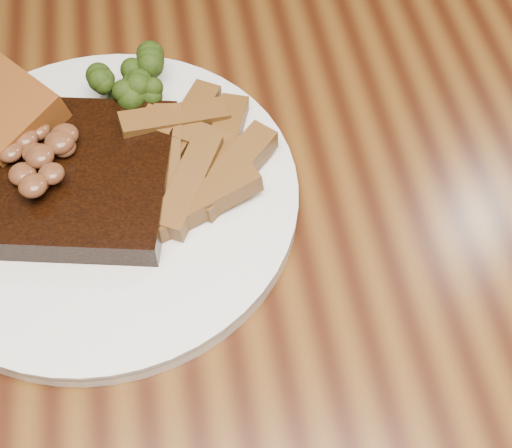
{
  "coord_description": "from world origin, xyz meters",
  "views": [
    {
      "loc": [
        -0.03,
        -0.27,
        1.21
      ],
      "look_at": [
        0.01,
        0.01,
        0.78
      ],
      "focal_mm": 50.0,
      "sensor_mm": 36.0,
      "label": 1
    }
  ],
  "objects": [
    {
      "name": "dining_table",
      "position": [
        0.0,
        0.0,
        0.66
      ],
      "size": [
        1.6,
        0.9,
        0.75
      ],
      "color": "#522F10",
      "rests_on": "ground"
    },
    {
      "name": "chair_far",
      "position": [
        0.19,
        0.52,
        0.54
      ],
      "size": [
        0.49,
        0.49,
        0.98
      ],
      "rotation": [
        0.0,
        0.0,
        3.2
      ],
      "color": "black",
      "rests_on": "ground"
    },
    {
      "name": "plate",
      "position": [
        -0.1,
        0.07,
        0.76
      ],
      "size": [
        0.34,
        0.34,
        0.01
      ],
      "primitive_type": "cylinder",
      "rotation": [
        0.0,
        0.0,
        0.12
      ],
      "color": "white",
      "rests_on": "dining_table"
    },
    {
      "name": "steak",
      "position": [
        -0.14,
        0.08,
        0.78
      ],
      "size": [
        0.21,
        0.18,
        0.03
      ],
      "primitive_type": "cube",
      "rotation": [
        0.0,
        0.0,
        -0.21
      ],
      "color": "black",
      "rests_on": "plate"
    },
    {
      "name": "steak_bone",
      "position": [
        -0.14,
        0.02,
        0.77
      ],
      "size": [
        0.14,
        0.04,
        0.02
      ],
      "primitive_type": "cube",
      "rotation": [
        0.0,
        0.0,
        -0.21
      ],
      "color": "beige",
      "rests_on": "plate"
    },
    {
      "name": "mushroom_pile",
      "position": [
        -0.14,
        0.08,
        0.8
      ],
      "size": [
        0.07,
        0.07,
        0.03
      ],
      "primitive_type": null,
      "color": "brown",
      "rests_on": "steak"
    },
    {
      "name": "potato_wedges",
      "position": [
        -0.01,
        0.06,
        0.77
      ],
      "size": [
        0.11,
        0.11,
        0.02
      ],
      "primitive_type": null,
      "color": "brown",
      "rests_on": "plate"
    },
    {
      "name": "broccoli_cluster",
      "position": [
        -0.06,
        0.15,
        0.78
      ],
      "size": [
        0.06,
        0.06,
        0.04
      ],
      "primitive_type": null,
      "color": "#263D0D",
      "rests_on": "plate"
    }
  ]
}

